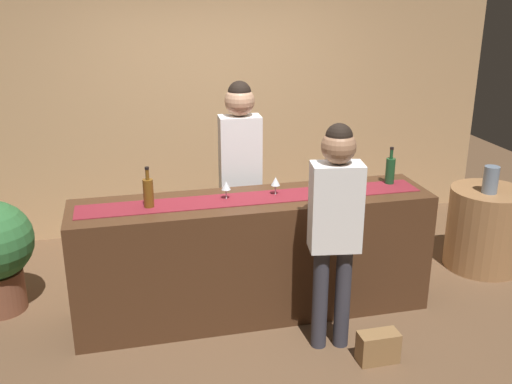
{
  "coord_description": "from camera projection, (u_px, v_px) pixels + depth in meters",
  "views": [
    {
      "loc": [
        -0.94,
        -4.01,
        2.46
      ],
      "look_at": [
        0.02,
        0.0,
        1.0
      ],
      "focal_mm": 41.34,
      "sensor_mm": 36.0,
      "label": 1
    }
  ],
  "objects": [
    {
      "name": "ground_plane",
      "position": [
        254.0,
        310.0,
        4.7
      ],
      "size": [
        10.0,
        10.0,
        0.0
      ],
      "primitive_type": "plane",
      "color": "brown"
    },
    {
      "name": "back_wall",
      "position": [
        210.0,
        90.0,
        5.96
      ],
      "size": [
        6.0,
        0.12,
        2.9
      ],
      "primitive_type": "cube",
      "color": "tan",
      "rests_on": "ground"
    },
    {
      "name": "bar_counter",
      "position": [
        254.0,
        256.0,
        4.54
      ],
      "size": [
        2.72,
        0.6,
        0.95
      ],
      "primitive_type": "cube",
      "color": "#472B19",
      "rests_on": "ground"
    },
    {
      "name": "counter_runner_cloth",
      "position": [
        254.0,
        198.0,
        4.39
      ],
      "size": [
        2.58,
        0.28,
        0.01
      ],
      "primitive_type": "cube",
      "color": "maroon",
      "rests_on": "bar_counter"
    },
    {
      "name": "wine_bottle_amber",
      "position": [
        148.0,
        192.0,
        4.17
      ],
      "size": [
        0.07,
        0.07,
        0.3
      ],
      "color": "brown",
      "rests_on": "bar_counter"
    },
    {
      "name": "wine_bottle_clear",
      "position": [
        349.0,
        173.0,
        4.6
      ],
      "size": [
        0.07,
        0.07,
        0.3
      ],
      "color": "#B2C6C1",
      "rests_on": "bar_counter"
    },
    {
      "name": "wine_bottle_green",
      "position": [
        390.0,
        170.0,
        4.67
      ],
      "size": [
        0.07,
        0.07,
        0.3
      ],
      "color": "#194723",
      "rests_on": "bar_counter"
    },
    {
      "name": "wine_glass_near_customer",
      "position": [
        276.0,
        182.0,
        4.42
      ],
      "size": [
        0.07,
        0.07,
        0.14
      ],
      "color": "silver",
      "rests_on": "bar_counter"
    },
    {
      "name": "wine_glass_mid_counter",
      "position": [
        226.0,
        186.0,
        4.33
      ],
      "size": [
        0.07,
        0.07,
        0.14
      ],
      "color": "silver",
      "rests_on": "bar_counter"
    },
    {
      "name": "bartender",
      "position": [
        240.0,
        160.0,
        4.88
      ],
      "size": [
        0.35,
        0.24,
        1.74
      ],
      "rotation": [
        0.0,
        0.0,
        3.09
      ],
      "color": "#26262B",
      "rests_on": "ground"
    },
    {
      "name": "customer_sipping",
      "position": [
        335.0,
        216.0,
        3.92
      ],
      "size": [
        0.37,
        0.25,
        1.63
      ],
      "rotation": [
        0.0,
        0.0,
        -0.16
      ],
      "color": "#33333D",
      "rests_on": "ground"
    },
    {
      "name": "round_side_table",
      "position": [
        485.0,
        228.0,
        5.33
      ],
      "size": [
        0.68,
        0.68,
        0.74
      ],
      "primitive_type": "cylinder",
      "color": "#996B42",
      "rests_on": "ground"
    },
    {
      "name": "vase_on_side_table",
      "position": [
        491.0,
        180.0,
        5.1
      ],
      "size": [
        0.13,
        0.13,
        0.24
      ],
      "primitive_type": "cylinder",
      "color": "slate",
      "rests_on": "round_side_table"
    },
    {
      "name": "handbag",
      "position": [
        378.0,
        347.0,
        4.04
      ],
      "size": [
        0.28,
        0.14,
        0.22
      ],
      "primitive_type": "cube",
      "color": "olive",
      "rests_on": "ground"
    }
  ]
}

